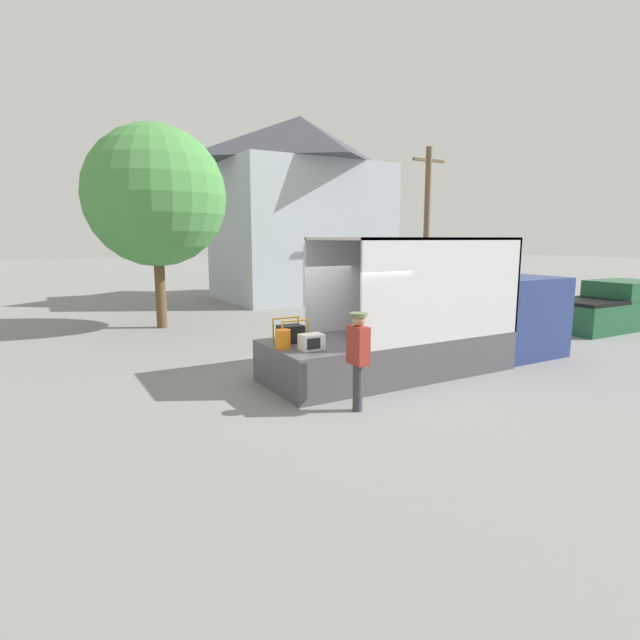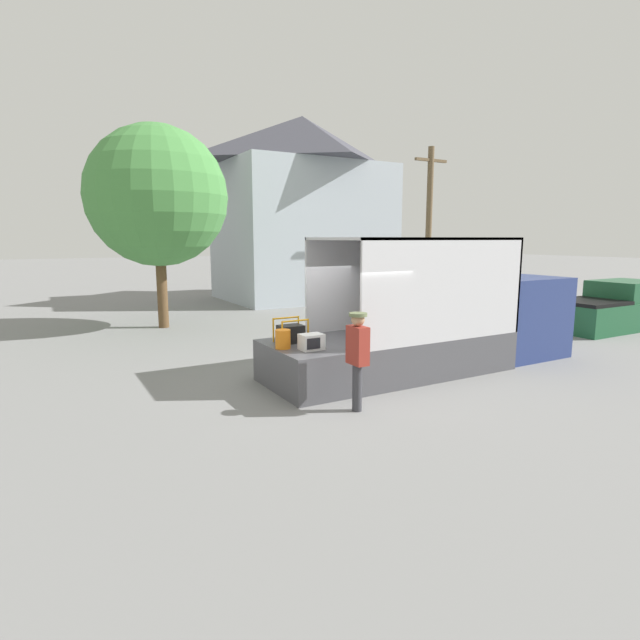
# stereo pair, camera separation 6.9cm
# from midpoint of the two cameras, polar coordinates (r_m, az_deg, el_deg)

# --- Properties ---
(ground_plane) EXTENTS (160.00, 160.00, 0.00)m
(ground_plane) POSITION_cam_midpoint_polar(r_m,az_deg,el_deg) (11.05, 1.01, -7.26)
(ground_plane) COLOR gray
(box_truck) EXTENTS (6.89, 2.34, 3.17)m
(box_truck) POSITION_cam_midpoint_polar(r_m,az_deg,el_deg) (13.23, 15.73, -0.70)
(box_truck) COLOR navy
(box_truck) RESTS_ON ground
(tailgate_deck) EXTENTS (1.35, 2.22, 0.92)m
(tailgate_deck) POSITION_cam_midpoint_polar(r_m,az_deg,el_deg) (10.60, -2.14, -5.38)
(tailgate_deck) COLOR #4C4C51
(tailgate_deck) RESTS_ON ground
(microwave) EXTENTS (0.46, 0.36, 0.32)m
(microwave) POSITION_cam_midpoint_polar(r_m,az_deg,el_deg) (10.08, -1.17, -2.51)
(microwave) COLOR white
(microwave) RESTS_ON tailgate_deck
(portable_generator) EXTENTS (0.65, 0.49, 0.53)m
(portable_generator) POSITION_cam_midpoint_polar(r_m,az_deg,el_deg) (10.78, -3.47, -1.54)
(portable_generator) COLOR black
(portable_generator) RESTS_ON tailgate_deck
(orange_bucket) EXTENTS (0.31, 0.31, 0.39)m
(orange_bucket) POSITION_cam_midpoint_polar(r_m,az_deg,el_deg) (10.21, -4.45, -2.20)
(orange_bucket) COLOR orange
(orange_bucket) RESTS_ON tailgate_deck
(worker_person) EXTENTS (0.33, 0.44, 1.83)m
(worker_person) POSITION_cam_midpoint_polar(r_m,az_deg,el_deg) (9.08, 4.16, -3.51)
(worker_person) COLOR #38383D
(worker_person) RESTS_ON ground
(pickup_truck_green) EXTENTS (5.31, 1.96, 1.66)m
(pickup_truck_green) POSITION_cam_midpoint_polar(r_m,az_deg,el_deg) (20.55, 30.43, 1.13)
(pickup_truck_green) COLOR #1E5633
(pickup_truck_green) RESTS_ON ground
(house_backdrop) EXTENTS (8.50, 6.57, 9.27)m
(house_backdrop) POSITION_cam_midpoint_polar(r_m,az_deg,el_deg) (26.62, -2.30, 12.69)
(house_backdrop) COLOR #A8B2BC
(house_backdrop) RESTS_ON ground
(utility_pole) EXTENTS (1.80, 0.28, 7.25)m
(utility_pole) POSITION_cam_midpoint_polar(r_m,az_deg,el_deg) (24.04, 12.01, 10.62)
(utility_pole) COLOR brown
(utility_pole) RESTS_ON ground
(street_tree) EXTENTS (4.80, 4.80, 6.98)m
(street_tree) POSITION_cam_midpoint_polar(r_m,az_deg,el_deg) (18.51, -18.38, 13.24)
(street_tree) COLOR brown
(street_tree) RESTS_ON ground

